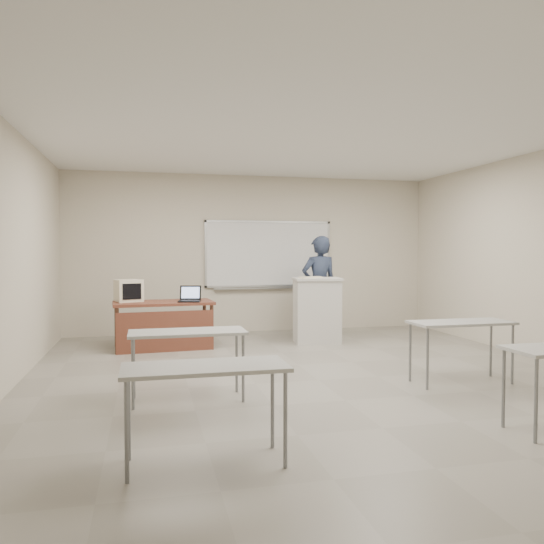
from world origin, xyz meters
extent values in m
cube|color=gray|center=(0.00, 0.00, -0.01)|extent=(7.00, 8.00, 0.01)
cube|color=white|center=(0.30, 3.97, 1.50)|extent=(2.40, 0.03, 1.20)
cube|color=#B7BABC|center=(0.30, 3.97, 2.12)|extent=(2.48, 0.04, 0.04)
cube|color=#B7BABC|center=(0.30, 3.97, 0.88)|extent=(2.48, 0.04, 0.04)
cube|color=#B7BABC|center=(-0.92, 3.97, 1.50)|extent=(0.04, 0.04, 1.28)
cube|color=#B7BABC|center=(1.52, 3.97, 1.50)|extent=(0.04, 0.04, 1.28)
cube|color=#B7BABC|center=(0.30, 3.92, 0.84)|extent=(2.16, 0.07, 0.02)
cube|color=#A2A39E|center=(-1.60, -0.50, 0.71)|extent=(1.20, 0.50, 0.03)
cylinder|color=slate|center=(-2.15, -0.70, 0.35)|extent=(0.03, 0.03, 0.70)
cylinder|color=slate|center=(-1.05, -0.70, 0.35)|extent=(0.03, 0.03, 0.70)
cylinder|color=slate|center=(-2.15, -0.30, 0.35)|extent=(0.03, 0.03, 0.70)
cylinder|color=slate|center=(-1.05, -0.30, 0.35)|extent=(0.03, 0.03, 0.70)
cube|color=#A2A39E|center=(1.60, -0.50, 0.71)|extent=(1.20, 0.50, 0.03)
cylinder|color=slate|center=(1.05, -0.70, 0.35)|extent=(0.03, 0.03, 0.70)
cylinder|color=slate|center=(2.15, -0.70, 0.35)|extent=(0.03, 0.03, 0.70)
cylinder|color=slate|center=(1.05, -0.30, 0.35)|extent=(0.03, 0.03, 0.70)
cylinder|color=slate|center=(2.15, -0.30, 0.35)|extent=(0.03, 0.03, 0.70)
cube|color=#A2A39E|center=(-1.60, -2.20, 0.71)|extent=(1.20, 0.50, 0.03)
cylinder|color=slate|center=(-2.15, -2.40, 0.35)|extent=(0.03, 0.03, 0.70)
cylinder|color=slate|center=(-1.05, -2.40, 0.35)|extent=(0.03, 0.03, 0.70)
cylinder|color=slate|center=(-2.15, -2.00, 0.35)|extent=(0.03, 0.03, 0.70)
cylinder|color=slate|center=(-1.05, -2.00, 0.35)|extent=(0.03, 0.03, 0.70)
cylinder|color=slate|center=(1.05, -2.40, 0.35)|extent=(0.03, 0.03, 0.70)
cylinder|color=slate|center=(1.05, -2.00, 0.35)|extent=(0.03, 0.03, 0.70)
cube|color=brown|center=(-1.75, 2.60, 0.73)|extent=(1.56, 0.78, 0.04)
cube|color=brown|center=(-1.75, 2.23, 0.32)|extent=(1.48, 0.03, 0.63)
cylinder|color=#43281A|center=(-2.47, 2.27, 0.35)|extent=(0.06, 0.06, 0.71)
cylinder|color=#43281A|center=(-1.03, 2.27, 0.35)|extent=(0.06, 0.06, 0.71)
cylinder|color=#43281A|center=(-2.47, 2.93, 0.35)|extent=(0.06, 0.06, 0.71)
cylinder|color=#43281A|center=(-1.03, 2.93, 0.35)|extent=(0.06, 0.06, 0.71)
cube|color=silver|center=(0.80, 2.50, 0.53)|extent=(0.74, 0.53, 1.06)
cube|color=silver|center=(0.80, 2.50, 1.08)|extent=(0.78, 0.57, 0.04)
cube|color=beige|center=(-2.30, 2.75, 0.92)|extent=(0.37, 0.39, 0.35)
cube|color=beige|center=(-2.30, 2.54, 0.92)|extent=(0.39, 0.04, 0.37)
cube|color=black|center=(-2.30, 2.51, 0.92)|extent=(0.29, 0.01, 0.25)
cube|color=black|center=(-1.35, 2.42, 0.76)|extent=(0.34, 0.25, 0.02)
cube|color=black|center=(-1.35, 2.41, 0.77)|extent=(0.28, 0.14, 0.01)
cube|color=black|center=(-1.35, 2.57, 0.88)|extent=(0.34, 0.07, 0.23)
cube|color=#869AC7|center=(-1.35, 2.57, 0.89)|extent=(0.29, 0.05, 0.18)
ellipsoid|color=#ACADB3|center=(-1.20, 2.65, 0.77)|extent=(0.12, 0.10, 0.04)
cube|color=beige|center=(0.65, 2.38, 1.12)|extent=(0.44, 0.27, 0.02)
imported|color=black|center=(1.01, 3.01, 0.91)|extent=(0.71, 0.50, 1.83)
camera|label=1|loc=(-2.01, -6.03, 1.56)|focal=35.00mm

